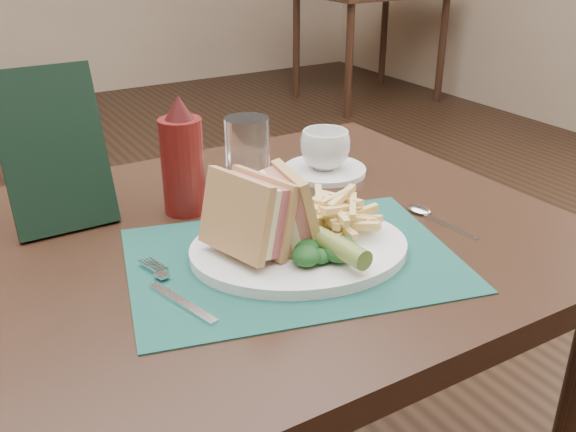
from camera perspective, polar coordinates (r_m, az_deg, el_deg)
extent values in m
plane|color=black|center=(1.76, -10.31, -17.13)|extent=(7.00, 7.00, 0.00)
cube|color=#164840|center=(0.87, 0.40, -3.86)|extent=(0.50, 0.41, 0.00)
cylinder|color=olive|center=(0.83, 4.07, -2.51)|extent=(0.04, 0.12, 0.03)
cylinder|color=white|center=(1.17, 3.27, 4.08)|extent=(0.17, 0.17, 0.01)
imported|color=white|center=(1.15, 3.32, 5.93)|extent=(0.12, 0.12, 0.07)
cylinder|color=white|center=(1.06, -3.63, 5.32)|extent=(0.10, 0.10, 0.13)
cube|color=black|center=(0.99, -20.10, 5.50)|extent=(0.15, 0.09, 0.23)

